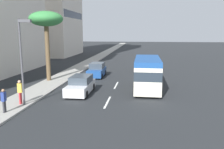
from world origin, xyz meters
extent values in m
plane|color=#26282B|center=(31.50, 0.00, 0.00)|extent=(198.00, 198.00, 0.00)
cube|color=#9E9B93|center=(31.50, 6.94, 0.07)|extent=(162.00, 2.74, 0.15)
cube|color=silver|center=(15.51, 0.00, 0.01)|extent=(3.20, 0.16, 0.01)
cube|color=silver|center=(21.56, 0.00, 0.01)|extent=(3.20, 0.16, 0.01)
cube|color=silver|center=(17.82, 2.80, 0.57)|extent=(4.51, 1.81, 0.78)
cube|color=#38424C|center=(18.04, 2.80, 1.28)|extent=(2.48, 1.67, 0.64)
cylinder|color=black|center=(16.42, 1.97, 0.32)|extent=(0.64, 0.22, 0.64)
cylinder|color=black|center=(16.42, 3.63, 0.32)|extent=(0.64, 0.22, 0.64)
cylinder|color=black|center=(19.21, 1.97, 0.32)|extent=(0.64, 0.22, 0.64)
cylinder|color=black|center=(19.21, 3.63, 0.32)|extent=(0.64, 0.22, 0.64)
cube|color=silver|center=(30.79, -2.83, 0.58)|extent=(4.33, 1.81, 0.81)
cube|color=#38424C|center=(30.57, -2.83, 1.31)|extent=(2.38, 1.66, 0.66)
cylinder|color=black|center=(32.13, -2.00, 0.32)|extent=(0.64, 0.22, 0.64)
cylinder|color=black|center=(32.13, -3.67, 0.32)|extent=(0.64, 0.22, 0.64)
cylinder|color=black|center=(29.45, -2.00, 0.32)|extent=(0.64, 0.22, 0.64)
cylinder|color=black|center=(29.45, -3.67, 0.32)|extent=(0.64, 0.22, 0.64)
cube|color=#1E478C|center=(25.94, 2.93, 0.60)|extent=(4.12, 1.76, 0.85)
cube|color=#38424C|center=(26.15, 2.93, 1.37)|extent=(2.27, 1.62, 0.69)
cylinder|color=black|center=(24.66, 2.12, 0.32)|extent=(0.64, 0.22, 0.64)
cylinder|color=black|center=(24.66, 3.74, 0.32)|extent=(0.64, 0.22, 0.64)
cylinder|color=black|center=(27.22, 2.12, 0.32)|extent=(0.64, 0.22, 0.64)
cylinder|color=black|center=(27.22, 3.74, 0.32)|extent=(0.64, 0.22, 0.64)
cube|color=silver|center=(20.00, -3.15, 1.42)|extent=(6.79, 2.29, 2.38)
cube|color=#1E4C93|center=(20.00, -3.15, 2.84)|extent=(6.79, 2.29, 0.45)
cube|color=#28333D|center=(20.00, -3.15, 1.88)|extent=(6.81, 2.30, 0.79)
cylinder|color=black|center=(21.97, -2.06, 0.42)|extent=(0.84, 0.26, 0.84)
cylinder|color=black|center=(21.97, -4.24, 0.42)|extent=(0.84, 0.26, 0.84)
cylinder|color=black|center=(18.03, -2.06, 0.42)|extent=(0.84, 0.26, 0.84)
cylinder|color=black|center=(18.03, -4.24, 0.42)|extent=(0.84, 0.26, 0.84)
cylinder|color=red|center=(13.67, 6.34, 0.59)|extent=(0.14, 0.14, 0.88)
cylinder|color=red|center=(13.83, 6.34, 0.59)|extent=(0.14, 0.14, 0.88)
cube|color=gold|center=(13.75, 6.34, 1.38)|extent=(0.27, 0.35, 0.70)
sphere|color=tan|center=(13.75, 6.34, 1.85)|extent=(0.24, 0.24, 0.24)
cylinder|color=#333338|center=(11.74, 6.44, 0.54)|extent=(0.14, 0.14, 0.79)
cylinder|color=#333338|center=(11.90, 6.44, 0.54)|extent=(0.14, 0.14, 0.79)
cube|color=navy|center=(11.82, 6.44, 1.25)|extent=(0.32, 0.23, 0.62)
sphere|color=#9E7251|center=(11.82, 6.44, 1.67)|extent=(0.21, 0.21, 0.21)
cylinder|color=brown|center=(22.41, 7.70, 3.25)|extent=(0.48, 0.48, 6.19)
ellipsoid|color=#388442|center=(22.41, 7.70, 6.88)|extent=(3.62, 3.62, 1.63)
cylinder|color=#4C4C51|center=(13.59, 5.97, 3.27)|extent=(0.14, 0.14, 6.25)
cube|color=#4C4C51|center=(13.59, 5.52, 6.25)|extent=(0.24, 0.90, 0.20)
cube|color=#2D3847|center=(51.92, 13.43, 9.34)|extent=(14.21, 0.08, 1.56)
camera|label=1|loc=(-2.16, -2.72, 5.50)|focal=37.55mm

